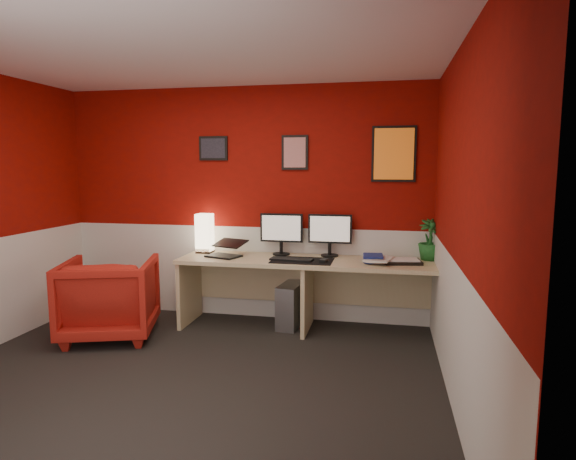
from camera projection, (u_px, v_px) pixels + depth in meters
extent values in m
cube|color=black|center=(181.00, 383.00, 3.71)|extent=(4.00, 3.50, 0.01)
cube|color=white|center=(170.00, 45.00, 3.39)|extent=(4.00, 3.50, 0.01)
cube|color=#8E0D06|center=(244.00, 204.00, 5.25)|extent=(4.00, 0.01, 2.50)
cube|color=#8E0D06|center=(461.00, 229.00, 3.16)|extent=(0.01, 3.50, 2.50)
cube|color=silver|center=(245.00, 272.00, 5.34)|extent=(4.00, 0.01, 1.00)
cube|color=silver|center=(455.00, 339.00, 3.26)|extent=(0.01, 3.50, 1.00)
cube|color=#C9B581|center=(307.00, 295.00, 4.88)|extent=(2.60, 0.65, 0.73)
cube|color=#FFE5B2|center=(205.00, 234.00, 5.21)|extent=(0.16, 0.16, 0.40)
cube|color=black|center=(223.00, 246.00, 4.96)|extent=(0.39, 0.33, 0.22)
cube|color=black|center=(281.00, 227.00, 5.06)|extent=(0.45, 0.06, 0.58)
cube|color=black|center=(330.00, 228.00, 4.98)|extent=(0.45, 0.06, 0.58)
cube|color=black|center=(302.00, 261.00, 4.77)|extent=(0.60, 0.38, 0.01)
cube|color=black|center=(291.00, 259.00, 4.76)|extent=(0.43, 0.18, 0.02)
cube|color=black|center=(324.00, 261.00, 4.67)|extent=(0.08, 0.11, 0.03)
imported|color=navy|center=(363.00, 260.00, 4.75)|extent=(0.24, 0.31, 0.03)
imported|color=silver|center=(367.00, 258.00, 4.69)|extent=(0.31, 0.37, 0.02)
imported|color=navy|center=(363.00, 256.00, 4.70)|extent=(0.20, 0.26, 0.02)
cube|color=black|center=(402.00, 262.00, 4.65)|extent=(0.38, 0.30, 0.03)
imported|color=#19591E|center=(430.00, 240.00, 4.79)|extent=(0.27, 0.27, 0.41)
cube|color=#99999E|center=(291.00, 305.00, 5.02)|extent=(0.25, 0.47, 0.45)
imported|color=red|center=(110.00, 298.00, 4.69)|extent=(1.05, 1.07, 0.78)
cube|color=black|center=(213.00, 148.00, 5.22)|extent=(0.32, 0.02, 0.26)
cube|color=red|center=(295.00, 153.00, 5.05)|extent=(0.28, 0.02, 0.36)
cube|color=orange|center=(394.00, 154.00, 4.86)|extent=(0.44, 0.02, 0.56)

